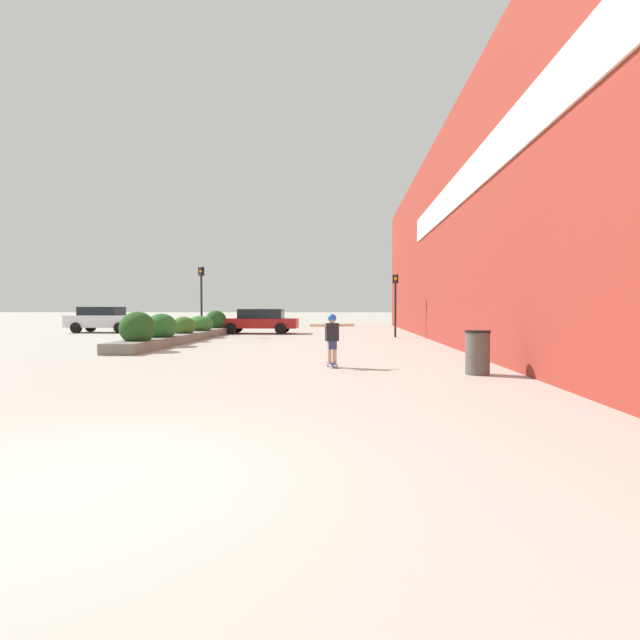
{
  "coord_description": "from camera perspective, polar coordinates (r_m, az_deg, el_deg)",
  "views": [
    {
      "loc": [
        2.18,
        -4.37,
        1.55
      ],
      "look_at": [
        1.18,
        15.96,
        1.04
      ],
      "focal_mm": 28.0,
      "sensor_mm": 36.0,
      "label": 1
    }
  ],
  "objects": [
    {
      "name": "ground_plane",
      "position": [
        5.12,
        -23.54,
        -16.33
      ],
      "size": [
        300.0,
        300.0,
        0.0
      ],
      "primitive_type": "plane",
      "color": "#ADA89E"
    },
    {
      "name": "building_wall_right",
      "position": [
        23.16,
        13.96,
        9.0
      ],
      "size": [
        0.67,
        41.93,
        9.2
      ],
      "color": "maroon",
      "rests_on": "ground_plane"
    },
    {
      "name": "planter_box",
      "position": [
        23.72,
        -15.26,
        -1.13
      ],
      "size": [
        1.32,
        13.95,
        1.4
      ],
      "color": "slate",
      "rests_on": "ground_plane"
    },
    {
      "name": "skateboard",
      "position": [
        12.96,
        1.38,
        -5.12
      ],
      "size": [
        0.33,
        0.62,
        0.1
      ],
      "rotation": [
        0.0,
        0.0,
        0.31
      ],
      "color": "navy",
      "rests_on": "ground_plane"
    },
    {
      "name": "skateboarder",
      "position": [
        12.89,
        1.38,
        -1.55
      ],
      "size": [
        1.17,
        0.44,
        1.28
      ],
      "rotation": [
        0.0,
        0.0,
        0.31
      ],
      "color": "tan",
      "rests_on": "skateboard"
    },
    {
      "name": "trash_bin",
      "position": [
        12.09,
        17.57,
        -3.55
      ],
      "size": [
        0.57,
        0.57,
        1.02
      ],
      "color": "#514C47",
      "rests_on": "ground_plane"
    },
    {
      "name": "car_leftmost",
      "position": [
        33.46,
        -23.47,
        0.1
      ],
      "size": [
        4.3,
        1.94,
        1.58
      ],
      "rotation": [
        0.0,
        0.0,
        -1.57
      ],
      "color": "silver",
      "rests_on": "ground_plane"
    },
    {
      "name": "car_center_left",
      "position": [
        29.71,
        -6.97,
        -0.06
      ],
      "size": [
        4.67,
        1.97,
        1.45
      ],
      "rotation": [
        0.0,
        0.0,
        1.57
      ],
      "color": "maroon",
      "rests_on": "ground_plane"
    },
    {
      "name": "car_center_right",
      "position": [
        34.21,
        25.37,
        -0.02
      ],
      "size": [
        4.72,
        1.88,
        1.45
      ],
      "rotation": [
        0.0,
        0.0,
        1.57
      ],
      "color": "silver",
      "rests_on": "ground_plane"
    },
    {
      "name": "traffic_light_left",
      "position": [
        27.34,
        -13.41,
        3.41
      ],
      "size": [
        0.28,
        0.3,
        3.7
      ],
      "color": "black",
      "rests_on": "ground_plane"
    },
    {
      "name": "traffic_light_right",
      "position": [
        26.11,
        8.62,
        2.94
      ],
      "size": [
        0.28,
        0.3,
        3.25
      ],
      "color": "black",
      "rests_on": "ground_plane"
    }
  ]
}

